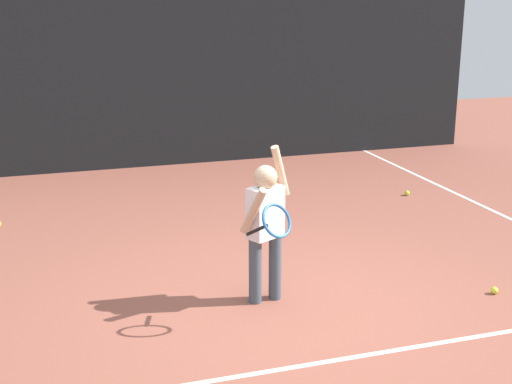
% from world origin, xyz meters
% --- Properties ---
extents(ground_plane, '(20.00, 20.00, 0.00)m').
position_xyz_m(ground_plane, '(0.00, 0.00, 0.00)').
color(ground_plane, brown).
extents(court_line_baseline, '(9.00, 0.05, 0.00)m').
position_xyz_m(court_line_baseline, '(0.00, -0.84, 0.00)').
color(court_line_baseline, white).
rests_on(court_line_baseline, ground).
extents(back_fence_windscreen, '(10.16, 0.08, 2.80)m').
position_xyz_m(back_fence_windscreen, '(0.00, 5.48, 1.40)').
color(back_fence_windscreen, black).
rests_on(back_fence_windscreen, ground).
extents(fence_post_2, '(0.09, 0.09, 2.95)m').
position_xyz_m(fence_post_2, '(0.00, 5.54, 1.48)').
color(fence_post_2, slate).
rests_on(fence_post_2, ground).
extents(fence_post_3, '(0.09, 0.09, 2.95)m').
position_xyz_m(fence_post_3, '(2.47, 5.54, 1.48)').
color(fence_post_3, slate).
rests_on(fence_post_3, ground).
extents(fence_post_4, '(0.09, 0.09, 2.95)m').
position_xyz_m(fence_post_4, '(4.93, 5.54, 1.48)').
color(fence_post_4, slate).
rests_on(fence_post_4, ground).
extents(tennis_player, '(0.52, 0.79, 1.35)m').
position_xyz_m(tennis_player, '(-0.12, 0.28, 0.73)').
color(tennis_player, '#3F4C59').
rests_on(tennis_player, ground).
extents(tennis_ball_1, '(0.07, 0.07, 0.07)m').
position_xyz_m(tennis_ball_1, '(1.86, -0.19, 0.03)').
color(tennis_ball_1, '#CCE033').
rests_on(tennis_ball_1, ground).
extents(tennis_ball_5, '(0.07, 0.07, 0.07)m').
position_xyz_m(tennis_ball_5, '(2.68, 2.82, 0.03)').
color(tennis_ball_5, '#CCE033').
rests_on(tennis_ball_5, ground).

